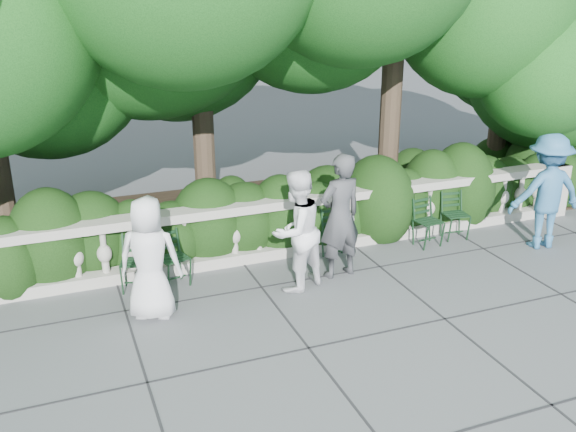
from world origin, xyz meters
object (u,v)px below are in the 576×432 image
object	(u,v)px
chair_b	(180,289)
person_casual_man	(296,231)
chair_c	(136,294)
person_businessman	(149,259)
chair_d	(457,241)
person_woman_grey	(340,216)
person_older_blue	(546,192)
chair_e	(432,248)
chair_f	(341,261)

from	to	relation	value
chair_b	person_casual_man	xyz separation A→B (m)	(1.63, -0.58, 0.90)
chair_b	chair_c	bearing A→B (deg)	159.10
person_businessman	chair_d	bearing A→B (deg)	-150.22
person_woman_grey	chair_b	bearing A→B (deg)	-18.96
chair_b	person_businessman	distance (m)	1.19
chair_d	person_businessman	size ratio (longest dim) A/B	0.49
person_businessman	person_casual_man	world-z (taller)	person_casual_man
chair_c	person_casual_man	world-z (taller)	person_casual_man
person_casual_man	chair_c	bearing A→B (deg)	-40.87
person_casual_man	person_older_blue	distance (m)	4.49
person_businessman	person_casual_man	size ratio (longest dim) A/B	0.94
chair_c	person_older_blue	bearing A→B (deg)	10.40
chair_b	person_woman_grey	world-z (taller)	person_woman_grey
chair_e	person_casual_man	distance (m)	2.90
person_woman_grey	person_casual_man	world-z (taller)	person_woman_grey
chair_e	person_businessman	distance (m)	4.95
chair_d	person_older_blue	bearing A→B (deg)	-22.53
chair_d	person_businessman	distance (m)	5.55
chair_d	person_businessman	world-z (taller)	person_businessman
chair_d	chair_f	xyz separation A→B (m)	(-2.27, -0.04, 0.00)
chair_b	person_casual_man	distance (m)	1.95
chair_f	person_woman_grey	distance (m)	1.10
chair_b	chair_e	xyz separation A→B (m)	(4.34, -0.07, 0.00)
chair_e	person_older_blue	world-z (taller)	person_older_blue
chair_c	chair_d	xyz separation A→B (m)	(5.57, -0.01, 0.00)
person_businessman	person_woman_grey	bearing A→B (deg)	-152.85
chair_e	chair_f	world-z (taller)	same
person_casual_man	person_older_blue	size ratio (longest dim) A/B	0.92
person_woman_grey	person_older_blue	bearing A→B (deg)	167.69
chair_f	person_casual_man	size ratio (longest dim) A/B	0.46
chair_b	chair_e	distance (m)	4.34
person_older_blue	chair_e	bearing A→B (deg)	-8.70
person_woman_grey	person_older_blue	distance (m)	3.72
chair_f	person_businessman	size ratio (longest dim) A/B	0.49
person_older_blue	chair_f	bearing A→B (deg)	-1.81
chair_c	chair_e	world-z (taller)	same
person_woman_grey	chair_f	bearing A→B (deg)	-130.44
person_woman_grey	person_older_blue	xyz separation A→B (m)	(3.72, -0.21, 0.01)
person_woman_grey	chair_d	bearing A→B (deg)	-178.59
person_woman_grey	person_older_blue	world-z (taller)	person_older_blue
chair_e	person_older_blue	size ratio (longest dim) A/B	0.43
person_casual_man	person_businessman	bearing A→B (deg)	-22.70
chair_e	person_woman_grey	bearing A→B (deg)	-176.62
chair_d	person_casual_man	size ratio (longest dim) A/B	0.46
chair_d	person_woman_grey	size ratio (longest dim) A/B	0.43
person_businessman	chair_e	bearing A→B (deg)	-150.71
chair_c	person_businessman	distance (m)	1.13
chair_b	chair_d	xyz separation A→B (m)	(4.94, 0.05, 0.00)
chair_f	person_older_blue	bearing A→B (deg)	-16.32
chair_c	person_businessman	world-z (taller)	person_businessman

